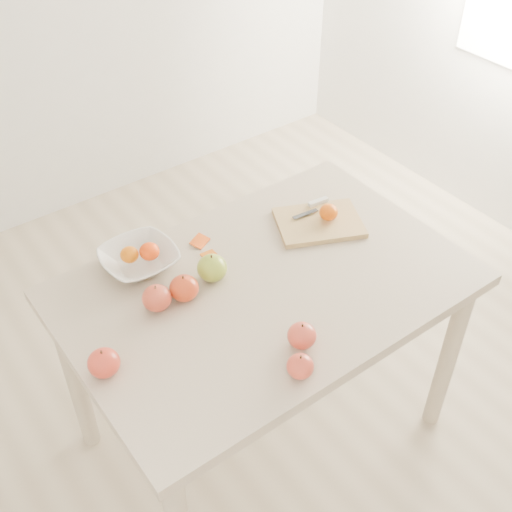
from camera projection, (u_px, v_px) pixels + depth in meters
ground at (264, 428)px, 2.41m from camera, size 3.50×3.50×0.00m
table at (266, 306)px, 1.99m from camera, size 1.20×0.80×0.75m
cutting_board at (319, 223)px, 2.13m from camera, size 0.34×0.30×0.02m
board_tangerine at (329, 212)px, 2.11m from camera, size 0.06×0.06×0.05m
fruit_bowl at (139, 259)px, 1.96m from camera, size 0.23×0.23×0.06m
bowl_tangerine_near at (129, 255)px, 1.94m from camera, size 0.06×0.06×0.05m
bowl_tangerine_far at (149, 251)px, 1.95m from camera, size 0.06×0.06×0.05m
orange_peel_a at (200, 242)px, 2.06m from camera, size 0.07×0.07×0.01m
orange_peel_b at (209, 255)px, 2.01m from camera, size 0.05×0.04×0.01m
paring_knife at (316, 204)px, 2.18m from camera, size 0.17×0.05×0.01m
apple_green at (212, 268)px, 1.91m from camera, size 0.09×0.09×0.08m
apple_red_d at (104, 363)px, 1.64m from camera, size 0.08×0.08×0.08m
apple_red_b at (157, 298)px, 1.82m from camera, size 0.08×0.08×0.08m
apple_red_a at (184, 288)px, 1.85m from camera, size 0.09×0.09×0.08m
apple_red_e at (302, 336)px, 1.71m from camera, size 0.08×0.08×0.07m
apple_red_c at (300, 366)px, 1.64m from camera, size 0.07×0.07×0.06m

